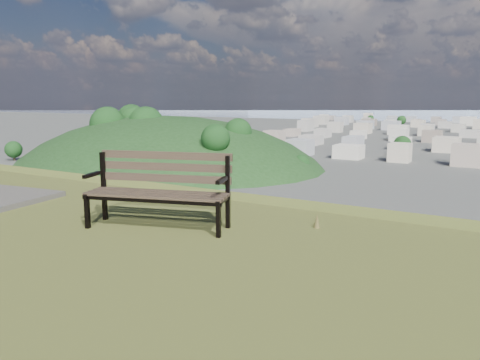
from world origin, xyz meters
The scene contains 3 objects.
park_bench centered at (0.69, 2.28, 25.52)m, with size 1.83×1.05×0.92m.
green_wooded_hill centered at (-117.95, 145.54, 0.11)m, with size 151.62×121.30×75.81m.
city_trees centered at (-26.39, 319.00, 4.83)m, with size 406.52×387.20×9.98m.
Camera 1 is at (4.42, -2.10, 26.59)m, focal length 35.00 mm.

